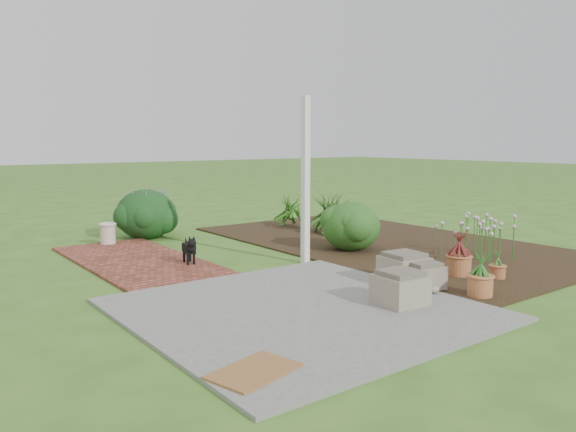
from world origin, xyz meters
TOP-DOWN VIEW (x-y plane):
  - ground at (0.00, 0.00)m, footprint 80.00×80.00m
  - concrete_patio at (-1.25, -1.75)m, footprint 3.50×3.50m
  - brick_path at (-1.70, 1.75)m, footprint 1.60×3.50m
  - garden_bed at (2.50, 0.50)m, footprint 4.00×7.00m
  - veranda_post at (0.30, 0.10)m, footprint 0.10×0.10m
  - stone_trough_near at (-0.27, -2.31)m, footprint 0.53×0.53m
  - stone_trough_mid at (0.48, -2.00)m, footprint 0.50×0.50m
  - stone_trough_far at (0.48, -1.70)m, footprint 0.56×0.56m
  - coir_doormat at (-2.61, -2.88)m, footprint 0.79×0.61m
  - black_dog at (-1.19, 0.97)m, footprint 0.21×0.46m
  - cream_ceramic_urn at (-1.60, 3.31)m, footprint 0.33×0.33m
  - evergreen_shrub at (1.51, 0.38)m, footprint 1.10×1.10m
  - agapanthus_clump_back at (2.34, 1.84)m, footprint 1.20×1.20m
  - agapanthus_clump_front at (2.26, 3.02)m, footprint 1.26×1.26m
  - pink_flower_patch at (2.57, -1.34)m, footprint 1.41×1.41m
  - terracotta_pot_bronze at (1.44, -1.83)m, footprint 0.35×0.35m
  - terracotta_pot_small_left at (1.70, -2.25)m, footprint 0.23×0.23m
  - terracotta_pot_small_right at (0.76, -2.62)m, footprint 0.34×0.34m
  - purple_flowering_bush at (-0.72, 3.69)m, footprint 1.26×1.26m

SIDE VIEW (x-z plane):
  - ground at x=0.00m, z-range 0.00..0.00m
  - garden_bed at x=2.50m, z-range 0.00..0.03m
  - concrete_patio at x=-1.25m, z-range 0.00..0.04m
  - brick_path at x=-1.70m, z-range 0.00..0.04m
  - coir_doormat at x=-2.61m, z-range 0.04..0.06m
  - terracotta_pot_small_left at x=1.70m, z-range 0.03..0.20m
  - terracotta_pot_small_right at x=0.76m, z-range 0.03..0.28m
  - terracotta_pot_bronze at x=1.44m, z-range 0.03..0.30m
  - stone_trough_mid at x=0.48m, z-range 0.04..0.32m
  - stone_trough_near at x=-0.27m, z-range 0.04..0.37m
  - stone_trough_far at x=0.48m, z-range 0.04..0.38m
  - cream_ceramic_urn at x=-1.60m, z-range 0.04..0.39m
  - black_dog at x=-1.19m, z-range 0.08..0.48m
  - pink_flower_patch at x=2.57m, z-range 0.03..0.72m
  - evergreen_shrub at x=1.51m, z-range 0.03..0.86m
  - agapanthus_clump_front at x=2.26m, z-range 0.03..0.88m
  - purple_flowering_bush at x=-0.72m, z-range 0.00..0.96m
  - agapanthus_clump_back at x=2.34m, z-range 0.03..1.03m
  - veranda_post at x=0.30m, z-range 0.00..2.50m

